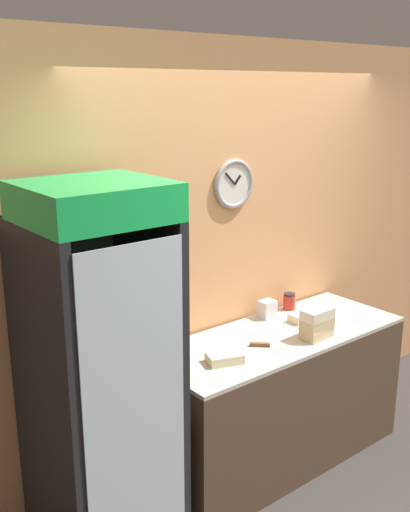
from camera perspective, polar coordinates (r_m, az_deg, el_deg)
The scene contains 11 objects.
wall_back at distance 3.98m, azimuth 3.24°, elevation 0.43°, with size 5.20×0.09×2.70m.
prep_counter at distance 4.06m, azimuth 6.78°, elevation -13.17°, with size 1.75×0.67×0.89m.
beverage_cooler at distance 3.11m, azimuth -10.46°, elevation -9.74°, with size 0.64×0.68×1.99m.
sandwich_stack_bottom at distance 3.83m, azimuth 10.57°, elevation -7.22°, with size 0.21×0.13×0.06m.
sandwich_stack_middle at distance 3.81m, azimuth 10.62°, elevation -6.34°, with size 0.21×0.12×0.06m.
sandwich_stack_top at distance 3.79m, azimuth 10.66°, elevation -5.44°, with size 0.21×0.12×0.06m.
sandwich_flat_left at distance 3.46m, azimuth 1.89°, elevation -9.68°, with size 0.23×0.19×0.06m.
sandwich_flat_right at distance 4.09m, azimuth 9.24°, elevation -5.73°, with size 0.19×0.10×0.06m.
chefs_knife at distance 3.68m, azimuth 6.04°, elevation -8.47°, with size 0.25×0.24×0.02m.
condiment_jar at distance 4.28m, azimuth 8.03°, elevation -4.29°, with size 0.09×0.09×0.12m.
napkin_dispenser at distance 4.10m, azimuth 5.95°, elevation -5.05°, with size 0.11×0.09×0.12m.
Camera 1 is at (-2.57, -1.57, 2.40)m, focal length 42.00 mm.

